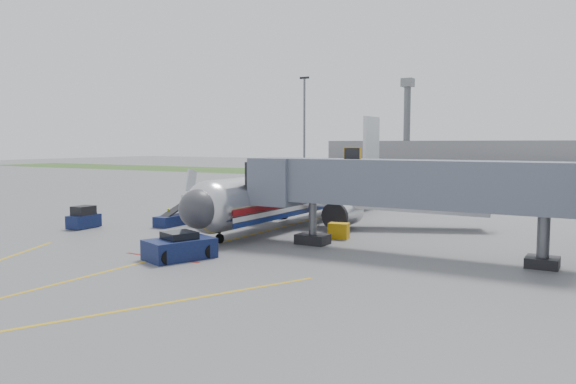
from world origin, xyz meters
The scene contains 16 objects.
ground centered at (0.00, 0.00, 0.00)m, with size 400.00×400.00×0.00m, color #565659.
grass_strip centered at (0.00, 90.00, 0.01)m, with size 300.00×25.00×0.01m, color #2D4C1E.
apron_markings centered at (0.00, -7.40, 0.00)m, with size 21.52×50.00×0.01m.
airliner centered at (0.00, 15.25, 2.65)m, with size 32.10×35.67×10.25m.
jet_bridge centered at (12.86, 5.00, 4.47)m, with size 25.30×4.00×6.90m.
light_mast_left centered at (-30.00, 70.00, 10.78)m, with size 2.00×0.44×20.40m.
distant_terminal centered at (-10.00, 170.00, 4.00)m, with size 120.00×14.00×8.00m, color slate.
control_tower centered at (-40.00, 165.00, 17.33)m, with size 4.00×4.00×30.00m.
pushback_tug centered at (1.22, -3.69, 0.71)m, with size 3.78×4.70×1.70m.
baggage_tug centered at (-14.17, 1.86, 0.84)m, with size 1.59×2.79×1.89m.
baggage_cart_a centered at (-6.03, 8.26, 0.94)m, with size 2.23×2.23×1.85m.
baggage_cart_b centered at (-14.39, 2.08, 0.76)m, with size 1.60×1.60×1.50m.
baggage_cart_c centered at (-4.20, 11.72, 0.75)m, with size 1.63×1.63×1.47m.
belt_loader centered at (-8.70, 6.87, 0.53)m, with size 1.54×4.43×2.15m.
ground_power_cart centered at (6.64, 8.00, 0.58)m, with size 1.62×1.22×1.18m.
ramp_worker centered at (-9.15, 6.74, 0.75)m, with size 0.55×0.36×1.50m, color #CADC19.
Camera 1 is at (24.32, -30.03, 7.18)m, focal length 35.00 mm.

